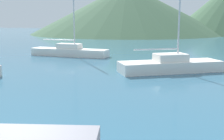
% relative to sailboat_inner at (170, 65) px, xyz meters
% --- Properties ---
extents(sailboat_inner, '(7.57, 5.73, 11.36)m').
position_rel_sailboat_inner_xyz_m(sailboat_inner, '(0.00, 0.00, 0.00)').
color(sailboat_inner, white).
rests_on(sailboat_inner, ground_plane).
extents(sailboat_middle, '(8.54, 2.21, 9.16)m').
position_rel_sailboat_inner_xyz_m(sailboat_middle, '(-11.07, 6.28, -0.02)').
color(sailboat_middle, white).
rests_on(sailboat_middle, ground_plane).
extents(hill_west, '(53.39, 53.39, 13.58)m').
position_rel_sailboat_inner_xyz_m(hill_west, '(-17.62, 57.90, 6.25)').
color(hill_west, '#38563D').
rests_on(hill_west, ground_plane).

